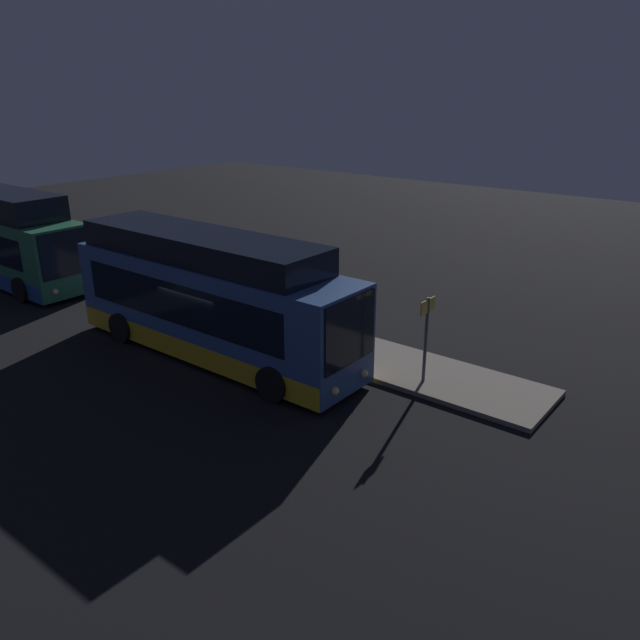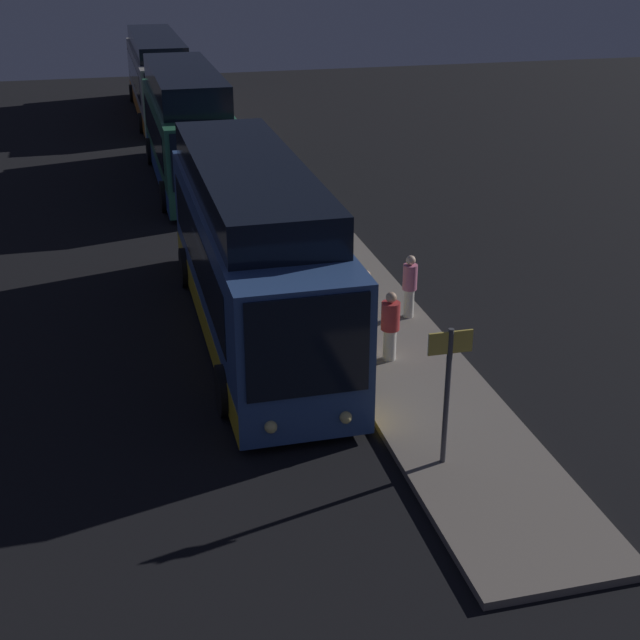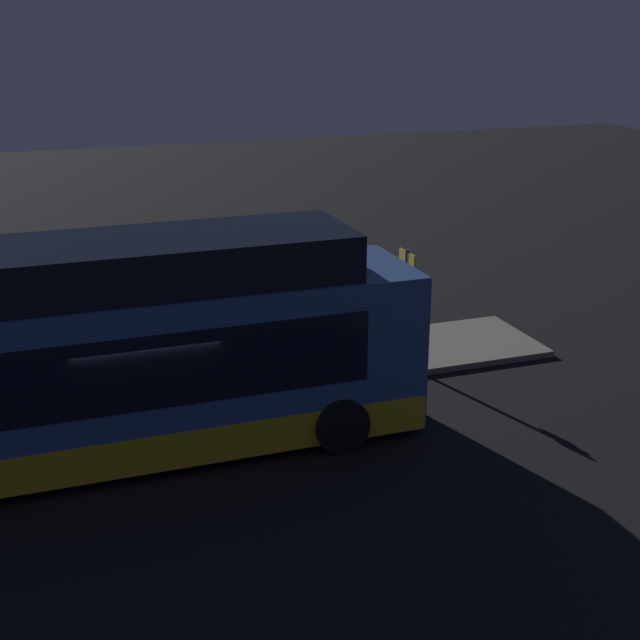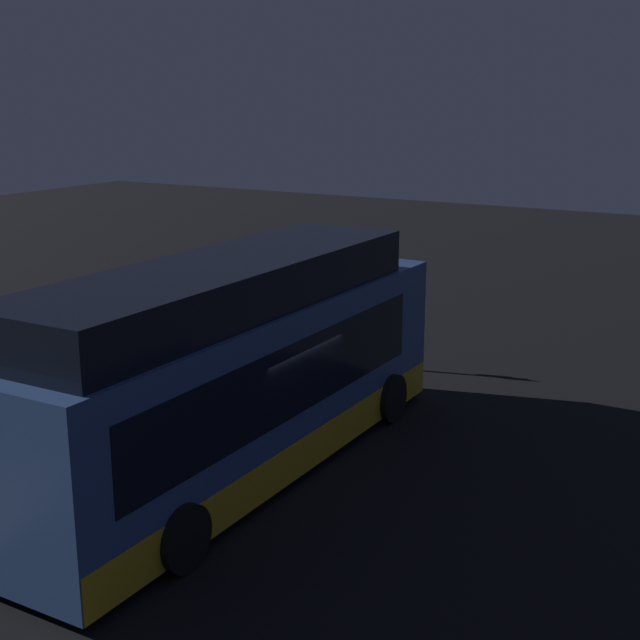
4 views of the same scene
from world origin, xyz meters
The scene contains 8 objects.
ground centered at (0.00, 0.00, 0.00)m, with size 80.00×80.00×0.00m, color black.
platform centered at (0.00, 2.98, 0.07)m, with size 20.00×2.77×0.15m.
bus_lead centered at (-0.30, 0.14, 1.85)m, with size 11.07×2.88×4.08m.
passenger_boarding centered at (1.27, 2.40, 1.10)m, with size 0.59×0.59×1.77m.
passenger_waiting centered at (2.25, 2.70, 1.00)m, with size 0.67×0.54×1.61m.
passenger_with_bags centered at (0.16, 3.88, 1.01)m, with size 0.42×0.42×1.59m.
suitcase centered at (1.78, 2.24, 0.46)m, with size 0.43×0.18×0.87m.
sign_post centered at (6.41, 2.36, 1.81)m, with size 0.10×0.80×2.63m.
Camera 3 is at (-1.94, -15.15, 7.86)m, focal length 50.00 mm.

